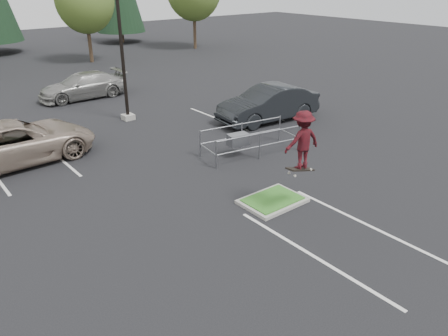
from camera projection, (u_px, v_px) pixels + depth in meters
ground at (272, 202)px, 15.61m from camera, size 120.00×120.00×0.00m
grass_median at (272, 201)px, 15.58m from camera, size 2.20×1.60×0.16m
stall_lines at (154, 160)px, 19.13m from camera, size 22.62×17.60×0.01m
light_pole at (120, 35)px, 22.59m from camera, size 0.70×0.60×10.12m
decid_c at (84, 1)px, 38.14m from camera, size 5.12×5.12×8.38m
cart_corral at (241, 139)px, 19.35m from camera, size 4.55×2.27×1.24m
skateboarder at (303, 140)px, 13.95m from camera, size 1.36×0.94×2.20m
car_l_tan at (16, 142)px, 18.61m from camera, size 6.75×3.41×1.83m
car_r_charc at (268, 104)px, 23.92m from camera, size 5.98×2.57×1.92m
car_far_silver at (83, 86)px, 28.33m from camera, size 5.65×2.39×1.63m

